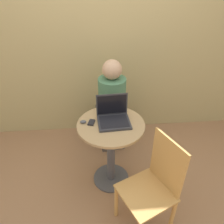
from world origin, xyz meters
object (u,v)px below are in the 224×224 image
object	(u,v)px
cell_phone	(91,122)
person_seated	(111,111)
laptop	(113,116)
chair_empty	(153,186)

from	to	relation	value
cell_phone	person_seated	bearing A→B (deg)	68.31
cell_phone	laptop	bearing A→B (deg)	5.86
laptop	cell_phone	xyz separation A→B (m)	(-0.21, -0.02, -0.04)
chair_empty	person_seated	bearing A→B (deg)	103.41
laptop	person_seated	distance (m)	0.65
chair_empty	cell_phone	bearing A→B (deg)	133.51
laptop	person_seated	size ratio (longest dim) A/B	0.27
person_seated	laptop	bearing A→B (deg)	-92.46
cell_phone	person_seated	world-z (taller)	person_seated
laptop	person_seated	bearing A→B (deg)	87.54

